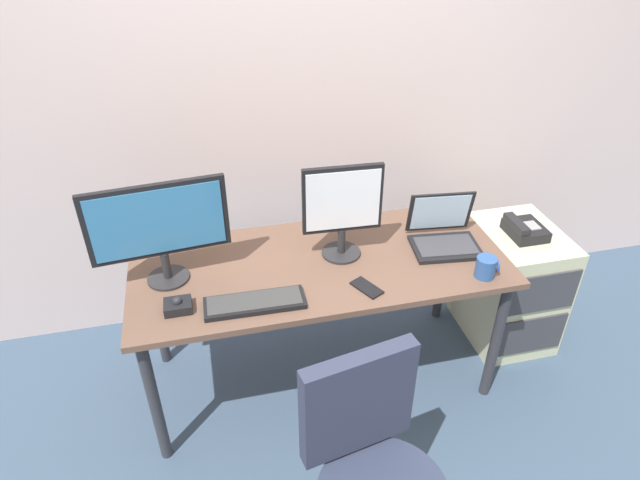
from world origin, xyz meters
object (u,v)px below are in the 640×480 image
(trackball_mouse, at_px, (178,306))
(coffee_mug, at_px, (486,267))
(laptop, at_px, (444,234))
(monitor_main, at_px, (159,226))
(cell_phone, at_px, (367,288))
(file_cabinet, at_px, (510,284))
(monitor_side, at_px, (342,207))
(desk_phone, at_px, (524,229))
(banana, at_px, (206,237))
(keyboard, at_px, (255,303))

(trackball_mouse, relative_size, coffee_mug, 1.12)
(laptop, bearing_deg, monitor_main, 179.25)
(coffee_mug, bearing_deg, cell_phone, 176.39)
(laptop, relative_size, cell_phone, 2.38)
(file_cabinet, height_order, trackball_mouse, trackball_mouse)
(coffee_mug, bearing_deg, monitor_side, 151.60)
(monitor_side, bearing_deg, laptop, -3.30)
(desk_phone, distance_m, laptop, 0.49)
(trackball_mouse, xyz_separation_m, coffee_mug, (1.31, -0.08, 0.02))
(file_cabinet, bearing_deg, cell_phone, -160.80)
(cell_phone, height_order, banana, banana)
(keyboard, relative_size, coffee_mug, 4.21)
(desk_phone, distance_m, monitor_main, 1.78)
(keyboard, bearing_deg, cell_phone, -0.25)
(file_cabinet, relative_size, banana, 3.52)
(keyboard, xyz_separation_m, banana, (-0.16, 0.53, 0.01))
(trackball_mouse, bearing_deg, keyboard, -7.84)
(laptop, distance_m, trackball_mouse, 1.25)
(keyboard, distance_m, coffee_mug, 1.01)
(desk_phone, relative_size, trackball_mouse, 1.82)
(desk_phone, xyz_separation_m, laptop, (-0.48, -0.07, 0.09))
(keyboard, height_order, coffee_mug, coffee_mug)
(monitor_side, relative_size, cell_phone, 3.14)
(desk_phone, bearing_deg, banana, 171.92)
(file_cabinet, distance_m, coffee_mug, 0.71)
(laptop, distance_m, coffee_mug, 0.29)
(file_cabinet, xyz_separation_m, monitor_main, (-1.76, -0.07, 0.67))
(file_cabinet, bearing_deg, coffee_mug, -138.79)
(monitor_main, distance_m, trackball_mouse, 0.33)
(laptop, xyz_separation_m, trackball_mouse, (-1.23, -0.20, -0.03))
(trackball_mouse, bearing_deg, coffee_mug, -3.38)
(laptop, bearing_deg, keyboard, -165.35)
(keyboard, xyz_separation_m, laptop, (0.93, 0.24, 0.04))
(desk_phone, xyz_separation_m, keyboard, (-1.41, -0.31, 0.04))
(monitor_main, relative_size, keyboard, 1.38)
(file_cabinet, bearing_deg, banana, 172.55)
(trackball_mouse, bearing_deg, banana, 73.99)
(desk_phone, xyz_separation_m, trackball_mouse, (-1.71, -0.27, 0.05))
(keyboard, bearing_deg, laptop, 14.65)
(file_cabinet, distance_m, monitor_side, 1.18)
(file_cabinet, distance_m, laptop, 0.67)
(banana, bearing_deg, monitor_side, -23.50)
(desk_phone, xyz_separation_m, banana, (-1.57, 0.22, 0.05))
(coffee_mug, bearing_deg, monitor_main, 167.65)
(file_cabinet, height_order, laptop, laptop)
(file_cabinet, relative_size, coffee_mug, 6.80)
(keyboard, xyz_separation_m, cell_phone, (0.48, -0.00, -0.01))
(keyboard, relative_size, trackball_mouse, 3.76)
(laptop, height_order, cell_phone, laptop)
(monitor_side, bearing_deg, trackball_mouse, -162.82)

